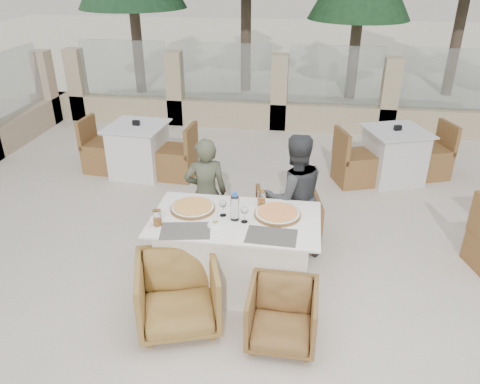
# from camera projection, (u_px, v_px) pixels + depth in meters

# --- Properties ---
(ground) EXTENTS (80.00, 80.00, 0.00)m
(ground) POSITION_uv_depth(u_px,v_px,m) (243.00, 280.00, 4.82)
(ground) COLOR beige
(ground) RESTS_ON ground
(sand_patch) EXTENTS (30.00, 16.00, 0.01)m
(sand_patch) POSITION_uv_depth(u_px,v_px,m) (297.00, 46.00, 17.17)
(sand_patch) COLOR #EDE3C1
(sand_patch) RESTS_ON ground
(perimeter_wall_far) EXTENTS (10.00, 0.34, 1.60)m
(perimeter_wall_far) POSITION_uv_depth(u_px,v_px,m) (279.00, 87.00, 8.69)
(perimeter_wall_far) COLOR tan
(perimeter_wall_far) RESTS_ON ground
(dining_table) EXTENTS (1.60, 0.90, 0.77)m
(dining_table) POSITION_uv_depth(u_px,v_px,m) (236.00, 252.00, 4.60)
(dining_table) COLOR white
(dining_table) RESTS_ON ground
(placemat_near_left) EXTENTS (0.50, 0.37, 0.00)m
(placemat_near_left) POSITION_uv_depth(u_px,v_px,m) (186.00, 231.00, 4.22)
(placemat_near_left) COLOR #5A554D
(placemat_near_left) RESTS_ON dining_table
(placemat_near_right) EXTENTS (0.46, 0.32, 0.00)m
(placemat_near_right) POSITION_uv_depth(u_px,v_px,m) (271.00, 236.00, 4.14)
(placemat_near_right) COLOR #514C45
(placemat_near_right) RESTS_ON dining_table
(pizza_left) EXTENTS (0.45, 0.45, 0.06)m
(pizza_left) POSITION_uv_depth(u_px,v_px,m) (193.00, 207.00, 4.56)
(pizza_left) COLOR orange
(pizza_left) RESTS_ON dining_table
(pizza_right) EXTENTS (0.49, 0.49, 0.06)m
(pizza_right) POSITION_uv_depth(u_px,v_px,m) (278.00, 213.00, 4.46)
(pizza_right) COLOR #F25521
(pizza_right) RESTS_ON dining_table
(water_bottle) EXTENTS (0.09, 0.09, 0.28)m
(water_bottle) POSITION_uv_depth(u_px,v_px,m) (235.00, 206.00, 4.34)
(water_bottle) COLOR #9EB8D0
(water_bottle) RESTS_ON dining_table
(wine_glass_centre) EXTENTS (0.08, 0.08, 0.18)m
(wine_glass_centre) POSITION_uv_depth(u_px,v_px,m) (223.00, 207.00, 4.43)
(wine_glass_centre) COLOR silver
(wine_glass_centre) RESTS_ON dining_table
(wine_glass_near) EXTENTS (0.10, 0.10, 0.18)m
(wine_glass_near) POSITION_uv_depth(u_px,v_px,m) (244.00, 213.00, 4.32)
(wine_glass_near) COLOR white
(wine_glass_near) RESTS_ON dining_table
(beer_glass_left) EXTENTS (0.10, 0.10, 0.15)m
(beer_glass_left) POSITION_uv_depth(u_px,v_px,m) (157.00, 218.00, 4.28)
(beer_glass_left) COLOR orange
(beer_glass_left) RESTS_ON dining_table
(beer_glass_right) EXTENTS (0.09, 0.09, 0.15)m
(beer_glass_right) POSITION_uv_depth(u_px,v_px,m) (261.00, 198.00, 4.63)
(beer_glass_right) COLOR orange
(beer_glass_right) RESTS_ON dining_table
(olive_dish) EXTENTS (0.14, 0.14, 0.04)m
(olive_dish) POSITION_uv_depth(u_px,v_px,m) (215.00, 223.00, 4.30)
(olive_dish) COLOR white
(olive_dish) RESTS_ON dining_table
(armchair_far_left) EXTENTS (0.72, 0.73, 0.54)m
(armchair_far_left) POSITION_uv_depth(u_px,v_px,m) (213.00, 226.00, 5.27)
(armchair_far_left) COLOR brown
(armchair_far_left) RESTS_ON ground
(armchair_far_right) EXTENTS (0.80, 0.81, 0.63)m
(armchair_far_right) POSITION_uv_depth(u_px,v_px,m) (287.00, 219.00, 5.32)
(armchair_far_right) COLOR brown
(armchair_far_right) RESTS_ON ground
(armchair_near_left) EXTENTS (0.89, 0.90, 0.66)m
(armchair_near_left) POSITION_uv_depth(u_px,v_px,m) (178.00, 293.00, 4.13)
(armchair_near_left) COLOR olive
(armchair_near_left) RESTS_ON ground
(armchair_near_right) EXTENTS (0.59, 0.60, 0.54)m
(armchair_near_right) POSITION_uv_depth(u_px,v_px,m) (282.00, 315.00, 3.96)
(armchair_near_right) COLOR brown
(armchair_near_right) RESTS_ON ground
(diner_left) EXTENTS (0.54, 0.43, 1.29)m
(diner_left) POSITION_uv_depth(u_px,v_px,m) (206.00, 194.00, 5.16)
(diner_left) COLOR #4B503A
(diner_left) RESTS_ON ground
(diner_right) EXTENTS (0.82, 0.73, 1.40)m
(diner_right) POSITION_uv_depth(u_px,v_px,m) (294.00, 197.00, 4.97)
(diner_right) COLOR #383A3D
(diner_right) RESTS_ON ground
(bg_table_a) EXTENTS (1.70, 0.94, 0.77)m
(bg_table_a) POSITION_uv_depth(u_px,v_px,m) (139.00, 150.00, 7.02)
(bg_table_a) COLOR silver
(bg_table_a) RESTS_ON ground
(bg_table_b) EXTENTS (1.82, 1.33, 0.77)m
(bg_table_b) POSITION_uv_depth(u_px,v_px,m) (393.00, 155.00, 6.82)
(bg_table_b) COLOR silver
(bg_table_b) RESTS_ON ground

